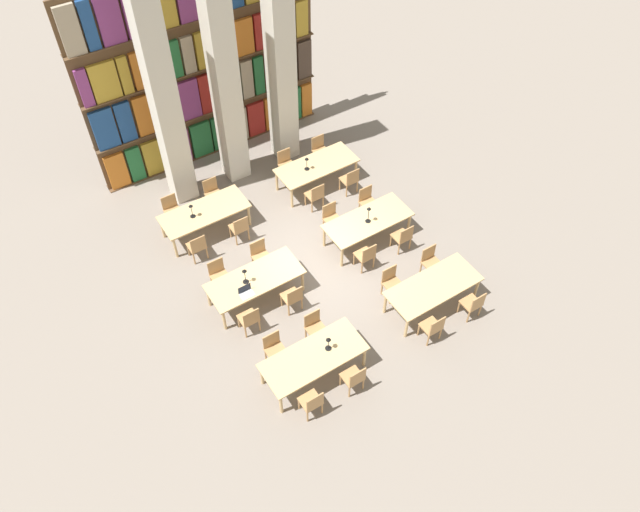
{
  "coord_description": "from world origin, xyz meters",
  "views": [
    {
      "loc": [
        -5.31,
        -8.52,
        12.03
      ],
      "look_at": [
        0.0,
        -0.25,
        0.65
      ],
      "focal_mm": 35.0,
      "sensor_mm": 36.0,
      "label": 1
    }
  ],
  "objects_px": {
    "chair_9": "(219,274)",
    "chair_21": "(286,163)",
    "reading_table_0": "(314,358)",
    "laptop": "(246,293)",
    "chair_13": "(332,218)",
    "chair_1": "(274,348)",
    "reading_table_5": "(317,167)",
    "reading_table_3": "(368,222)",
    "chair_19": "(213,193)",
    "chair_16": "(197,246)",
    "chair_15": "(367,201)",
    "reading_table_4": "(204,213)",
    "chair_22": "(350,180)",
    "pillar_right": "(281,63)",
    "chair_10": "(293,297)",
    "chair_8": "(249,319)",
    "desk_lamp_2": "(369,212)",
    "reading_table_1": "(433,287)",
    "chair_14": "(403,237)",
    "chair_11": "(260,255)",
    "chair_7": "(431,261)",
    "chair_18": "(240,227)",
    "pillar_center": "(225,83)",
    "desk_lamp_1": "(245,274)",
    "pillar_left": "(164,104)",
    "desk_lamp_4": "(307,161)",
    "chair_0": "(312,402)",
    "reading_table_2": "(255,280)",
    "desk_lamp_0": "(328,342)",
    "chair_20": "(315,195)",
    "chair_2": "(354,378)",
    "chair_3": "(315,327)",
    "chair_5": "(391,282)",
    "chair_23": "(320,149)"
  },
  "relations": [
    {
      "from": "chair_3",
      "to": "desk_lamp_2",
      "type": "xyz_separation_m",
      "value": [
        2.75,
        1.83,
        0.6
      ]
    },
    {
      "from": "chair_10",
      "to": "reading_table_1",
      "type": "bearing_deg",
      "value": -30.29
    },
    {
      "from": "pillar_left",
      "to": "chair_20",
      "type": "height_order",
      "value": "pillar_left"
    },
    {
      "from": "chair_0",
      "to": "chair_2",
      "type": "relative_size",
      "value": 1.0
    },
    {
      "from": "chair_22",
      "to": "chair_15",
      "type": "bearing_deg",
      "value": -95.2
    },
    {
      "from": "chair_1",
      "to": "chair_21",
      "type": "xyz_separation_m",
      "value": [
        3.33,
        5.12,
        0.0
      ]
    },
    {
      "from": "desk_lamp_2",
      "to": "chair_13",
      "type": "bearing_deg",
      "value": 124.34
    },
    {
      "from": "pillar_left",
      "to": "desk_lamp_2",
      "type": "height_order",
      "value": "pillar_left"
    },
    {
      "from": "desk_lamp_0",
      "to": "chair_7",
      "type": "bearing_deg",
      "value": 13.86
    },
    {
      "from": "reading_table_3",
      "to": "chair_19",
      "type": "xyz_separation_m",
      "value": [
        -2.76,
        3.28,
        -0.19
      ]
    },
    {
      "from": "laptop",
      "to": "chair_13",
      "type": "relative_size",
      "value": 0.37
    },
    {
      "from": "laptop",
      "to": "chair_21",
      "type": "xyz_separation_m",
      "value": [
        3.21,
        3.66,
        -0.3
      ]
    },
    {
      "from": "pillar_right",
      "to": "chair_0",
      "type": "bearing_deg",
      "value": -116.8
    },
    {
      "from": "chair_2",
      "to": "chair_21",
      "type": "height_order",
      "value": "same"
    },
    {
      "from": "chair_0",
      "to": "chair_7",
      "type": "distance_m",
      "value": 4.74
    },
    {
      "from": "pillar_left",
      "to": "chair_10",
      "type": "relative_size",
      "value": 6.96
    },
    {
      "from": "pillar_right",
      "to": "chair_19",
      "type": "height_order",
      "value": "pillar_right"
    },
    {
      "from": "reading_table_1",
      "to": "chair_9",
      "type": "bearing_deg",
      "value": 141.18
    },
    {
      "from": "reading_table_3",
      "to": "chair_15",
      "type": "distance_m",
      "value": 0.97
    },
    {
      "from": "chair_14",
      "to": "desk_lamp_4",
      "type": "height_order",
      "value": "desk_lamp_4"
    },
    {
      "from": "chair_7",
      "to": "chair_20",
      "type": "bearing_deg",
      "value": -72.17
    },
    {
      "from": "pillar_center",
      "to": "chair_13",
      "type": "height_order",
      "value": "pillar_center"
    },
    {
      "from": "pillar_right",
      "to": "chair_10",
      "type": "height_order",
      "value": "pillar_right"
    },
    {
      "from": "chair_1",
      "to": "reading_table_5",
      "type": "bearing_deg",
      "value": -131.58
    },
    {
      "from": "chair_18",
      "to": "chair_21",
      "type": "distance_m",
      "value": 2.72
    },
    {
      "from": "chair_5",
      "to": "reading_table_5",
      "type": "bearing_deg",
      "value": -98.08
    },
    {
      "from": "laptop",
      "to": "chair_14",
      "type": "bearing_deg",
      "value": -4.72
    },
    {
      "from": "chair_10",
      "to": "desk_lamp_1",
      "type": "xyz_separation_m",
      "value": [
        -0.78,
        0.79,
        0.57
      ]
    },
    {
      "from": "reading_table_3",
      "to": "pillar_left",
      "type": "bearing_deg",
      "value": 128.34
    },
    {
      "from": "chair_16",
      "to": "chair_19",
      "type": "xyz_separation_m",
      "value": [
        1.19,
        1.54,
        0.0
      ]
    },
    {
      "from": "reading_table_2",
      "to": "desk_lamp_0",
      "type": "bearing_deg",
      "value": -81.08
    },
    {
      "from": "reading_table_1",
      "to": "chair_21",
      "type": "bearing_deg",
      "value": 95.28
    },
    {
      "from": "pillar_left",
      "to": "reading_table_2",
      "type": "xyz_separation_m",
      "value": [
        -0.05,
        -4.27,
        -2.34
      ]
    },
    {
      "from": "desk_lamp_1",
      "to": "chair_18",
      "type": "bearing_deg",
      "value": 66.98
    },
    {
      "from": "chair_11",
      "to": "laptop",
      "type": "bearing_deg",
      "value": 48.57
    },
    {
      "from": "pillar_left",
      "to": "desk_lamp_2",
      "type": "distance_m",
      "value": 5.64
    },
    {
      "from": "chair_9",
      "to": "chair_21",
      "type": "distance_m",
      "value": 4.3
    },
    {
      "from": "chair_11",
      "to": "chair_7",
      "type": "bearing_deg",
      "value": 144.64
    },
    {
      "from": "chair_15",
      "to": "chair_18",
      "type": "xyz_separation_m",
      "value": [
        -3.32,
        0.98,
        0.0
      ]
    },
    {
      "from": "reading_table_1",
      "to": "laptop",
      "type": "xyz_separation_m",
      "value": [
        -3.75,
        2.12,
        0.11
      ]
    },
    {
      "from": "reading_table_0",
      "to": "reading_table_1",
      "type": "bearing_deg",
      "value": 1.76
    },
    {
      "from": "chair_14",
      "to": "chair_22",
      "type": "relative_size",
      "value": 1.0
    },
    {
      "from": "reading_table_0",
      "to": "laptop",
      "type": "xyz_separation_m",
      "value": [
        -0.4,
        2.23,
        0.11
      ]
    },
    {
      "from": "chair_14",
      "to": "chair_18",
      "type": "xyz_separation_m",
      "value": [
        -3.32,
        2.51,
        0.0
      ]
    },
    {
      "from": "chair_11",
      "to": "chair_16",
      "type": "height_order",
      "value": "same"
    },
    {
      "from": "chair_3",
      "to": "chair_23",
      "type": "bearing_deg",
      "value": -123.74
    },
    {
      "from": "chair_8",
      "to": "desk_lamp_2",
      "type": "bearing_deg",
      "value": 12.34
    },
    {
      "from": "chair_11",
      "to": "desk_lamp_4",
      "type": "distance_m",
      "value": 3.13
    },
    {
      "from": "chair_15",
      "to": "reading_table_4",
      "type": "distance_m",
      "value": 4.29
    },
    {
      "from": "chair_2",
      "to": "chair_20",
      "type": "distance_m",
      "value": 5.61
    }
  ]
}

